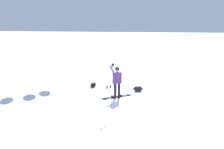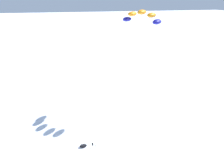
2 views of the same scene
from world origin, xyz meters
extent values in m
plane|color=white|center=(0.00, 0.00, 0.00)|extent=(300.00, 300.00, 0.00)
cylinder|color=black|center=(0.46, -0.16, 0.41)|extent=(0.14, 0.14, 0.81)
cylinder|color=black|center=(0.32, 0.01, 0.41)|extent=(0.14, 0.14, 0.81)
cube|color=#592D72|center=(0.39, -0.08, 1.10)|extent=(0.46, 0.47, 0.58)
sphere|color=tan|center=(0.39, -0.08, 1.53)|extent=(0.22, 0.22, 0.22)
sphere|color=black|center=(0.39, -0.08, 1.56)|extent=(0.23, 0.23, 0.23)
cylinder|color=#592D72|center=(0.32, -0.37, 1.50)|extent=(0.46, 0.41, 0.40)
cylinder|color=#592D72|center=(0.28, 0.09, 1.10)|extent=(0.09, 0.09, 0.58)
cube|color=black|center=(0.24, -0.15, 0.01)|extent=(1.30, 1.28, 0.02)
cylinder|color=black|center=(0.78, -0.68, 0.01)|extent=(0.29, 0.29, 0.02)
cylinder|color=black|center=(-0.31, 0.39, 0.01)|extent=(0.29, 0.29, 0.02)
cube|color=black|center=(0.39, -0.30, 0.06)|extent=(0.24, 0.24, 0.08)
cube|color=black|center=(0.08, 0.01, 0.06)|extent=(0.24, 0.24, 0.08)
ellipsoid|color=black|center=(-1.34, -2.17, 0.13)|extent=(0.64, 0.33, 0.26)
cube|color=black|center=(-1.34, -2.17, 0.22)|extent=(0.38, 0.20, 0.08)
cylinder|color=#262628|center=(-2.14, -0.98, 0.63)|extent=(0.07, 0.32, 1.26)
cylinder|color=#262628|center=(-2.26, -1.19, 0.63)|extent=(0.31, 0.16, 1.26)
cylinder|color=#262628|center=(-1.98, -1.18, 0.63)|extent=(0.32, 0.13, 1.26)
cube|color=black|center=(-2.12, -1.13, 1.29)|extent=(0.10, 0.10, 0.06)
cube|color=black|center=(-2.12, -1.13, 1.37)|extent=(0.12, 0.16, 0.10)
ellipsoid|color=black|center=(-1.23, 0.70, 0.15)|extent=(0.54, 0.66, 0.30)
cube|color=#2C2C33|center=(-1.23, 0.70, 0.26)|extent=(0.32, 0.40, 0.08)
cylinder|color=gray|center=(2.82, 0.38, 0.67)|extent=(0.10, 0.20, 1.33)
cylinder|color=black|center=(2.82, 0.38, 1.27)|extent=(0.05, 0.05, 0.14)
cylinder|color=gray|center=(2.96, 0.28, 0.67)|extent=(0.14, 0.18, 1.33)
cylinder|color=black|center=(2.96, 0.28, 1.27)|extent=(0.05, 0.05, 0.14)
camera|label=1|loc=(11.60, 3.35, 3.68)|focal=37.14mm
camera|label=2|loc=(-1.88, 7.56, 11.56)|focal=25.21mm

